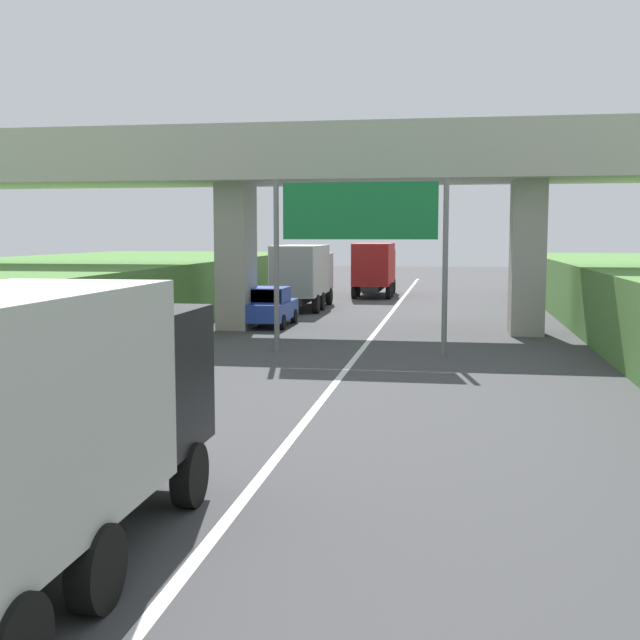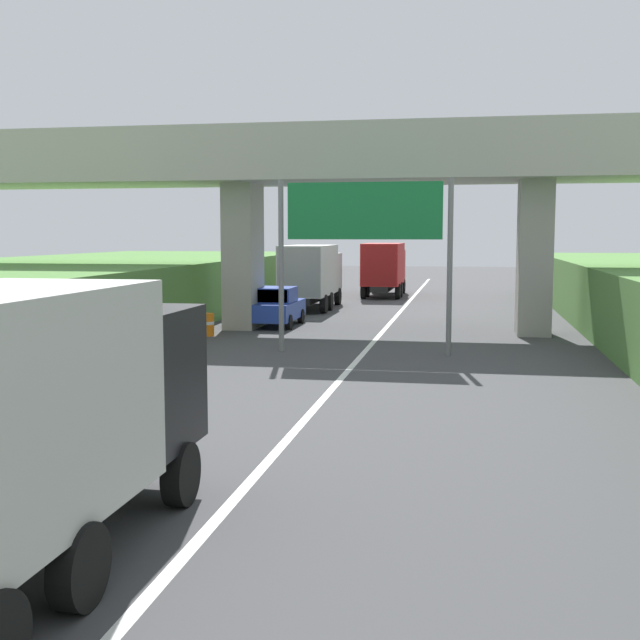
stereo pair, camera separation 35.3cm
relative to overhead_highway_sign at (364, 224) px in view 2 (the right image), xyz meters
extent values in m
cube|color=white|center=(0.00, 0.01, -4.37)|extent=(0.20, 92.02, 0.01)
cube|color=#ADA89E|center=(0.00, 6.51, 2.33)|extent=(40.00, 4.80, 1.10)
cube|color=#ADA89E|center=(0.00, 4.29, 3.43)|extent=(40.00, 0.36, 1.10)
cube|color=#ADA89E|center=(0.00, 8.73, 3.43)|extent=(40.00, 0.36, 1.10)
cube|color=#9F9A91|center=(-6.05, 6.51, -1.30)|extent=(1.30, 2.20, 6.16)
cube|color=#9F9A91|center=(6.05, 6.51, -1.30)|extent=(1.30, 2.20, 6.16)
cylinder|color=slate|center=(-2.85, 0.00, -1.45)|extent=(0.18, 0.18, 5.86)
cylinder|color=slate|center=(2.85, 0.00, -1.45)|extent=(0.18, 0.18, 5.86)
cube|color=#167238|center=(0.00, 0.00, 0.43)|extent=(5.20, 0.12, 1.90)
cube|color=white|center=(0.00, -0.01, 0.43)|extent=(4.89, 0.01, 1.67)
cube|color=black|center=(-1.67, -18.35, -3.71)|extent=(1.10, 7.30, 0.36)
cube|color=black|center=(-1.67, -15.75, -2.48)|extent=(2.10, 2.10, 2.10)
cube|color=#2D3842|center=(-1.67, -14.73, -2.18)|extent=(1.89, 0.06, 0.90)
cylinder|color=black|center=(-2.64, -15.75, -3.89)|extent=(0.30, 0.96, 0.96)
cylinder|color=black|center=(-0.70, -15.75, -3.89)|extent=(0.30, 0.96, 0.96)
cylinder|color=black|center=(-0.60, -19.14, -3.89)|extent=(0.30, 0.96, 0.96)
cube|color=black|center=(-4.83, 15.84, -3.71)|extent=(1.10, 7.30, 0.36)
cube|color=#B2B5B7|center=(-4.83, 18.44, -2.48)|extent=(2.10, 2.10, 2.10)
cube|color=#2D3842|center=(-4.83, 19.46, -2.18)|extent=(1.89, 0.06, 0.90)
cube|color=#B7B7B2|center=(-4.83, 14.79, -2.23)|extent=(2.30, 5.20, 2.60)
cube|color=gray|center=(-4.83, 12.21, -2.23)|extent=(2.21, 0.04, 2.50)
cylinder|color=black|center=(-5.80, 18.44, -3.89)|extent=(0.30, 0.96, 0.96)
cylinder|color=black|center=(-3.86, 18.44, -3.89)|extent=(0.30, 0.96, 0.96)
cylinder|color=black|center=(-5.90, 13.36, -3.89)|extent=(0.30, 0.96, 0.96)
cylinder|color=black|center=(-3.76, 13.36, -3.89)|extent=(0.30, 0.96, 0.96)
cylinder|color=black|center=(-5.90, 15.05, -3.89)|extent=(0.30, 0.96, 0.96)
cylinder|color=black|center=(-3.76, 15.05, -3.89)|extent=(0.30, 0.96, 0.96)
cube|color=black|center=(-1.89, 25.44, -3.71)|extent=(1.10, 7.30, 0.36)
cube|color=red|center=(-1.89, 28.04, -2.48)|extent=(2.10, 2.10, 2.10)
cube|color=#2D3842|center=(-1.89, 29.06, -2.18)|extent=(1.89, 0.06, 0.90)
cube|color=red|center=(-1.89, 24.39, -2.23)|extent=(2.30, 5.20, 2.60)
cube|color=maroon|center=(-1.89, 21.81, -2.23)|extent=(2.21, 0.04, 2.50)
cylinder|color=black|center=(-2.86, 28.04, -3.89)|extent=(0.30, 0.96, 0.96)
cylinder|color=black|center=(-0.92, 28.04, -3.89)|extent=(0.30, 0.96, 0.96)
cylinder|color=black|center=(-2.96, 22.96, -3.89)|extent=(0.30, 0.96, 0.96)
cylinder|color=black|center=(-0.82, 22.96, -3.89)|extent=(0.30, 0.96, 0.96)
cylinder|color=black|center=(-2.96, 24.65, -3.89)|extent=(0.30, 0.96, 0.96)
cylinder|color=black|center=(-0.82, 24.65, -3.89)|extent=(0.30, 0.96, 0.96)
cube|color=#233D9E|center=(-4.81, 7.48, -3.67)|extent=(1.76, 4.10, 0.76)
cube|color=#233D9E|center=(-4.81, 7.33, -2.97)|extent=(1.56, 1.90, 0.64)
cube|color=#2D3842|center=(-4.81, 6.41, -2.97)|extent=(1.44, 0.06, 0.54)
cylinder|color=black|center=(-5.63, 8.75, -4.05)|extent=(0.22, 0.64, 0.64)
cylinder|color=black|center=(-3.99, 8.75, -4.05)|extent=(0.22, 0.64, 0.64)
cylinder|color=black|center=(-5.63, 6.21, -4.05)|extent=(0.22, 0.64, 0.64)
cylinder|color=black|center=(-3.99, 6.21, -4.05)|extent=(0.22, 0.64, 0.64)
cylinder|color=orange|center=(-6.56, -7.33, -3.92)|extent=(0.56, 0.56, 0.90)
cylinder|color=white|center=(-6.56, -7.33, -3.85)|extent=(0.57, 0.57, 0.12)
cylinder|color=orange|center=(-6.57, -1.88, -3.92)|extent=(0.56, 0.56, 0.90)
cylinder|color=white|center=(-6.57, -1.88, -3.85)|extent=(0.57, 0.57, 0.12)
cylinder|color=orange|center=(-6.73, 3.58, -3.92)|extent=(0.56, 0.56, 0.90)
cylinder|color=white|center=(-6.73, 3.58, -3.85)|extent=(0.57, 0.57, 0.12)
camera|label=1|loc=(3.11, -26.92, -0.33)|focal=45.23mm
camera|label=2|loc=(3.46, -26.86, -0.33)|focal=45.23mm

